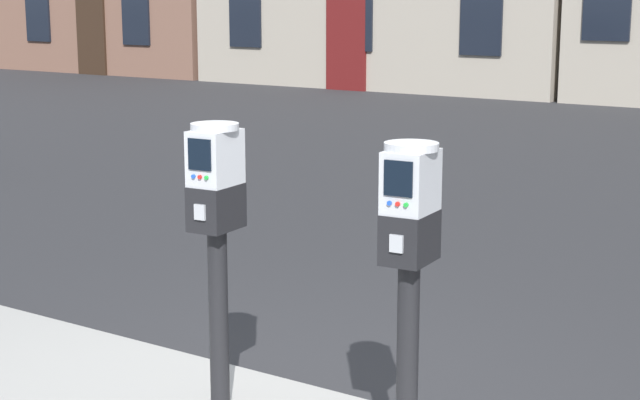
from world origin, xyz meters
name	(u,v)px	position (x,y,z in m)	size (l,w,h in m)	color
parking_meter_near_kerb	(216,216)	(-0.10, -0.30, 1.08)	(0.23, 0.26, 1.36)	black
parking_meter_twin_adjacent	(409,247)	(0.89, -0.30, 1.07)	(0.23, 0.26, 1.35)	black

